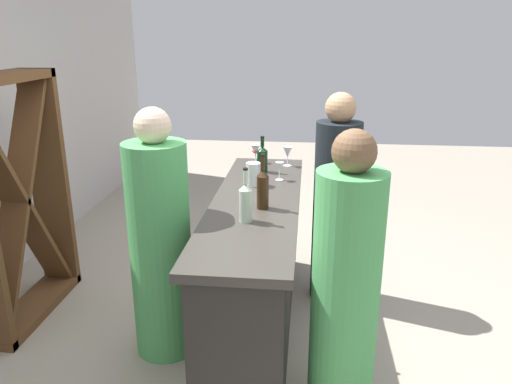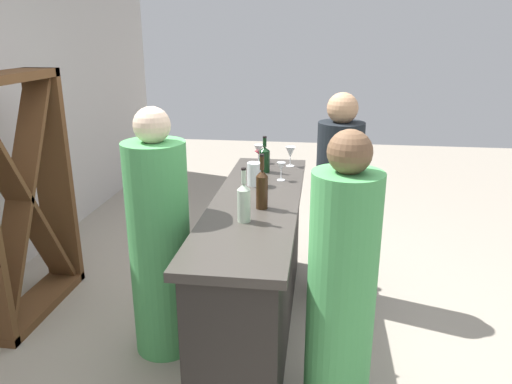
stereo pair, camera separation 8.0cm
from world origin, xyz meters
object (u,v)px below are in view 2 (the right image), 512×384
wine_bottle_center_dark_green (265,159)px  water_pitcher (254,174)px  wine_rack (20,199)px  person_right_guest (160,245)px  wine_glass_near_center (281,168)px  person_center_guest (337,207)px  wine_glass_near_left (290,153)px  person_left_guest (341,296)px  wine_bottle_leftmost_clear_pale (244,201)px  wine_bottle_second_left_amber_brown (262,188)px  wine_glass_near_right (259,151)px

wine_bottle_center_dark_green → water_pitcher: size_ratio=1.72×
wine_rack → water_pitcher: 1.63m
wine_rack → person_right_guest: bearing=-106.0°
wine_glass_near_center → person_center_guest: size_ratio=0.09×
wine_glass_near_left → person_left_guest: (-1.63, -0.37, -0.32)m
wine_bottle_leftmost_clear_pale → wine_glass_near_left: size_ratio=1.99×
wine_bottle_second_left_amber_brown → wine_glass_near_center: wine_bottle_second_left_amber_brown is taller
wine_bottle_second_left_amber_brown → wine_bottle_center_dark_green: (0.81, 0.08, -0.02)m
wine_bottle_leftmost_clear_pale → person_left_guest: (-0.40, -0.55, -0.33)m
wine_glass_near_right → person_center_guest: size_ratio=0.10×
wine_bottle_center_dark_green → wine_rack: bearing=111.8°
wine_rack → wine_glass_near_right: (0.93, -1.55, 0.18)m
wine_bottle_leftmost_clear_pale → wine_rack: bearing=76.6°
wine_rack → wine_bottle_second_left_amber_brown: size_ratio=5.03×
wine_bottle_center_dark_green → wine_glass_near_left: wine_bottle_center_dark_green is taller
wine_glass_near_left → person_center_guest: bearing=-134.9°
wine_rack → water_pitcher: (0.30, -1.60, 0.16)m
wine_glass_near_center → person_left_guest: size_ratio=0.09×
wine_glass_near_left → wine_bottle_second_left_amber_brown: bearing=174.1°
wine_rack → water_pitcher: bearing=-79.3°
wine_bottle_leftmost_clear_pale → wine_bottle_second_left_amber_brown: bearing=-18.3°
wine_rack → person_center_guest: 2.24m
water_pitcher → person_right_guest: person_right_guest is taller
wine_glass_near_right → wine_bottle_second_left_amber_brown: bearing=-171.6°
wine_rack → person_center_guest: wine_rack is taller
wine_glass_near_left → wine_bottle_center_dark_green: bearing=136.8°
wine_bottle_second_left_amber_brown → water_pitcher: size_ratio=2.10×
water_pitcher → person_right_guest: bearing=140.9°
person_center_guest → person_right_guest: 1.35m
wine_rack → person_right_guest: 1.15m
wine_bottle_center_dark_green → person_left_guest: 1.57m
wine_bottle_leftmost_clear_pale → person_center_guest: (0.86, -0.56, -0.32)m
wine_glass_near_left → person_left_guest: bearing=-167.3°
wine_rack → wine_bottle_second_left_amber_brown: wine_rack is taller
wine_rack → wine_bottle_leftmost_clear_pale: wine_rack is taller
wine_glass_near_center → wine_glass_near_left: bearing=-5.6°
wine_bottle_center_dark_green → wine_glass_near_left: bearing=-43.2°
wine_rack → person_left_guest: (-0.79, -2.18, -0.14)m
wine_bottle_center_dark_green → person_center_guest: bearing=-107.6°
wine_glass_near_left → person_center_guest: (-0.37, -0.38, -0.31)m
wine_glass_near_center → person_right_guest: 1.06m
wine_bottle_center_dark_green → wine_glass_near_center: size_ratio=2.07×
wine_bottle_second_left_amber_brown → water_pitcher: bearing=13.3°
wine_rack → wine_bottle_center_dark_green: wine_rack is taller
wine_rack → wine_glass_near_left: (0.85, -1.81, 0.19)m
wine_bottle_leftmost_clear_pale → water_pitcher: bearing=2.9°
wine_rack → water_pitcher: wine_rack is taller
wine_bottle_center_dark_green → person_center_guest: (-0.18, -0.56, -0.31)m
wine_glass_near_center → wine_glass_near_right: size_ratio=0.90×
person_left_guest → person_center_guest: person_center_guest is taller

